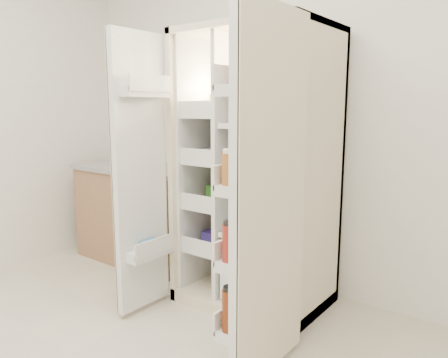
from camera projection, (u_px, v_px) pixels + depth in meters
The scene contains 5 objects.
wall_back at pixel (290, 102), 3.00m from camera, with size 4.00×0.02×2.70m, color white.
refrigerator at pixel (262, 193), 2.83m from camera, with size 0.92×0.70×1.80m.
freezer_door at pixel (140, 175), 2.65m from camera, with size 0.15×0.40×1.72m.
fridge_door at pixel (266, 201), 1.99m from camera, with size 0.17×0.58×1.72m.
kitchen_counter at pixel (141, 213), 3.65m from camera, with size 1.13×0.60×0.82m.
Camera 1 is at (1.49, -0.70, 1.31)m, focal length 34.00 mm.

